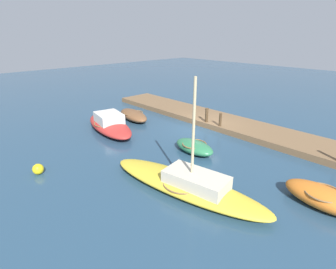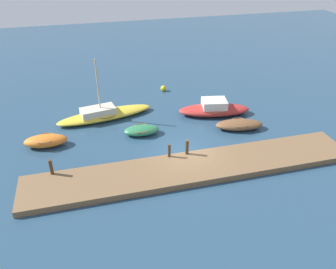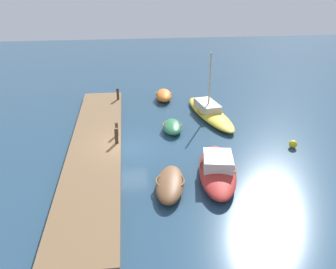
# 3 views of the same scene
# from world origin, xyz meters

# --- Properties ---
(ground_plane) EXTENTS (84.00, 84.00, 0.00)m
(ground_plane) POSITION_xyz_m (0.00, 0.00, 0.00)
(ground_plane) COLOR navy
(dock_platform) EXTENTS (21.55, 3.31, 0.40)m
(dock_platform) POSITION_xyz_m (0.00, -2.10, 0.20)
(dock_platform) COLOR brown
(dock_platform) RESTS_ON ground_plane
(motorboat_red) EXTENTS (6.25, 3.10, 1.34)m
(motorboat_red) POSITION_xyz_m (4.20, 5.03, 0.51)
(motorboat_red) COLOR #B72D28
(motorboat_red) RESTS_ON ground_plane
(dinghy_green) EXTENTS (2.76, 1.53, 0.69)m
(dinghy_green) POSITION_xyz_m (-2.36, 3.32, 0.35)
(dinghy_green) COLOR #2D7A4C
(dinghy_green) RESTS_ON ground_plane
(rowboat_orange) EXTENTS (3.13, 1.66, 0.84)m
(rowboat_orange) POSITION_xyz_m (-9.34, 3.44, 0.43)
(rowboat_orange) COLOR orange
(rowboat_orange) RESTS_ON ground_plane
(sailboat_yellow) EXTENTS (8.16, 3.32, 5.11)m
(sailboat_yellow) POSITION_xyz_m (-4.87, 6.67, 0.40)
(sailboat_yellow) COLOR gold
(sailboat_yellow) RESTS_ON ground_plane
(rowboat_brown) EXTENTS (3.93, 2.16, 0.72)m
(rowboat_brown) POSITION_xyz_m (5.20, 2.19, 0.37)
(rowboat_brown) COLOR brown
(rowboat_brown) RESTS_ON ground_plane
(mooring_post_west) EXTENTS (0.22, 0.22, 1.02)m
(mooring_post_west) POSITION_xyz_m (-8.77, -0.69, 0.91)
(mooring_post_west) COLOR #47331E
(mooring_post_west) RESTS_ON dock_platform
(mooring_post_mid_west) EXTENTS (0.20, 0.20, 0.94)m
(mooring_post_mid_west) POSITION_xyz_m (-1.25, -0.69, 0.87)
(mooring_post_mid_west) COLOR #47331E
(mooring_post_mid_west) RESTS_ON dock_platform
(mooring_post_mid_east) EXTENTS (0.23, 0.23, 1.06)m
(mooring_post_mid_east) POSITION_xyz_m (-0.01, -0.69, 0.93)
(mooring_post_mid_east) COLOR #47331E
(mooring_post_mid_east) RESTS_ON dock_platform
(marker_buoy) EXTENTS (0.54, 0.54, 0.54)m
(marker_buoy) POSITION_xyz_m (1.27, 10.93, 0.27)
(marker_buoy) COLOR yellow
(marker_buoy) RESTS_ON ground_plane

